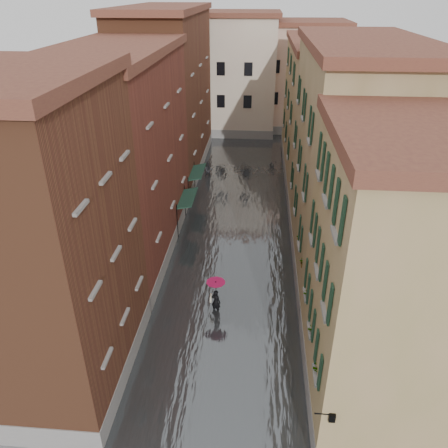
% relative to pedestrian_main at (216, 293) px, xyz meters
% --- Properties ---
extents(ground, '(120.00, 120.00, 0.00)m').
position_rel_pedestrian_main_xyz_m(ground, '(0.49, -2.59, -1.34)').
color(ground, slate).
rests_on(ground, ground).
extents(floodwater, '(10.00, 60.00, 0.20)m').
position_rel_pedestrian_main_xyz_m(floodwater, '(0.49, 10.41, -1.24)').
color(floodwater, '#404447').
rests_on(floodwater, ground).
extents(building_left_near, '(6.00, 8.00, 13.00)m').
position_rel_pedestrian_main_xyz_m(building_left_near, '(-6.51, -4.59, 5.16)').
color(building_left_near, brown).
rests_on(building_left_near, ground).
extents(building_left_mid, '(6.00, 14.00, 12.50)m').
position_rel_pedestrian_main_xyz_m(building_left_mid, '(-6.51, 6.41, 4.91)').
color(building_left_mid, brown).
rests_on(building_left_mid, ground).
extents(building_left_far, '(6.00, 16.00, 14.00)m').
position_rel_pedestrian_main_xyz_m(building_left_far, '(-6.51, 21.41, 5.66)').
color(building_left_far, brown).
rests_on(building_left_far, ground).
extents(building_right_near, '(6.00, 8.00, 11.50)m').
position_rel_pedestrian_main_xyz_m(building_right_near, '(7.49, -4.59, 4.41)').
color(building_right_near, olive).
rests_on(building_right_near, ground).
extents(building_right_mid, '(6.00, 14.00, 13.00)m').
position_rel_pedestrian_main_xyz_m(building_right_mid, '(7.49, 6.41, 5.16)').
color(building_right_mid, tan).
rests_on(building_right_mid, ground).
extents(building_right_far, '(6.00, 16.00, 11.50)m').
position_rel_pedestrian_main_xyz_m(building_right_far, '(7.49, 21.41, 4.41)').
color(building_right_far, olive).
rests_on(building_right_far, ground).
extents(building_end_cream, '(12.00, 9.00, 13.00)m').
position_rel_pedestrian_main_xyz_m(building_end_cream, '(-2.51, 35.41, 5.16)').
color(building_end_cream, beige).
rests_on(building_end_cream, ground).
extents(building_end_pink, '(10.00, 9.00, 12.00)m').
position_rel_pedestrian_main_xyz_m(building_end_pink, '(6.49, 37.41, 4.66)').
color(building_end_pink, '#D2AF93').
rests_on(building_end_pink, ground).
extents(awning_near, '(1.09, 3.33, 2.80)m').
position_rel_pedestrian_main_xyz_m(awning_near, '(-2.99, 9.26, 1.14)').
color(awning_near, '#173427').
rests_on(awning_near, ground).
extents(awning_far, '(1.09, 3.42, 2.80)m').
position_rel_pedestrian_main_xyz_m(awning_far, '(-2.99, 14.27, 1.14)').
color(awning_far, '#173427').
rests_on(awning_far, ground).
extents(wall_lantern, '(0.71, 0.22, 0.35)m').
position_rel_pedestrian_main_xyz_m(wall_lantern, '(4.82, -8.59, 1.67)').
color(wall_lantern, black).
rests_on(wall_lantern, ground).
extents(window_planters, '(0.59, 10.64, 0.84)m').
position_rel_pedestrian_main_xyz_m(window_planters, '(4.61, -2.02, 2.17)').
color(window_planters, brown).
rests_on(window_planters, ground).
extents(pedestrian_main, '(1.04, 1.04, 2.06)m').
position_rel_pedestrian_main_xyz_m(pedestrian_main, '(0.00, 0.00, 0.00)').
color(pedestrian_main, black).
rests_on(pedestrian_main, ground).
extents(pedestrian_far, '(1.01, 0.92, 1.70)m').
position_rel_pedestrian_main_xyz_m(pedestrian_far, '(-2.59, 18.94, -0.49)').
color(pedestrian_far, black).
rests_on(pedestrian_far, ground).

